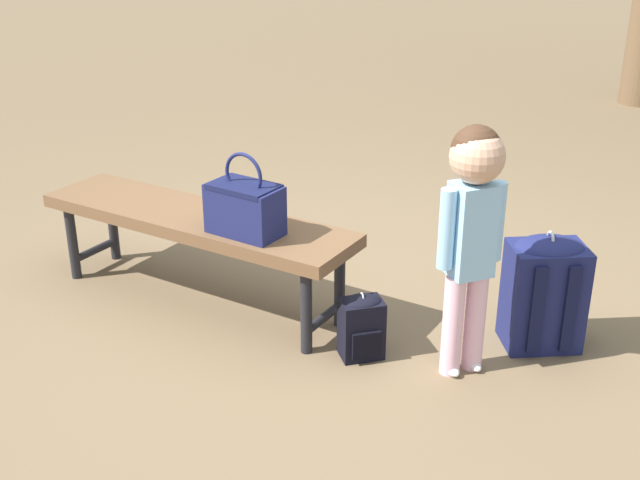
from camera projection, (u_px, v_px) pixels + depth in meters
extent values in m
plane|color=brown|center=(338.00, 314.00, 3.76)|extent=(40.00, 40.00, 0.00)
cube|color=brown|center=(195.00, 219.00, 3.72)|extent=(1.64, 0.66, 0.06)
cylinder|color=black|center=(340.00, 286.00, 3.59)|extent=(0.05, 0.05, 0.39)
cylinder|color=black|center=(306.00, 312.00, 3.37)|extent=(0.05, 0.05, 0.39)
cylinder|color=black|center=(113.00, 225.00, 4.26)|extent=(0.05, 0.05, 0.39)
cylinder|color=black|center=(73.00, 242.00, 4.04)|extent=(0.05, 0.05, 0.39)
cylinder|color=black|center=(323.00, 318.00, 3.52)|extent=(0.09, 0.28, 0.04)
cylinder|color=black|center=(95.00, 250.00, 4.19)|extent=(0.09, 0.28, 0.04)
cube|color=#191E4C|center=(245.00, 210.00, 3.45)|extent=(0.35, 0.24, 0.22)
cube|color=#131639|center=(244.00, 187.00, 3.41)|extent=(0.32, 0.24, 0.02)
torus|color=#191E4C|center=(243.00, 175.00, 3.39)|extent=(0.20, 0.06, 0.20)
cylinder|color=#E5B2C6|center=(475.00, 321.00, 3.25)|extent=(0.08, 0.08, 0.44)
cylinder|color=#E5B2C6|center=(453.00, 325.00, 3.21)|extent=(0.08, 0.08, 0.44)
ellipsoid|color=white|center=(474.00, 365.00, 3.31)|extent=(0.10, 0.10, 0.04)
ellipsoid|color=white|center=(452.00, 370.00, 3.28)|extent=(0.10, 0.10, 0.04)
cube|color=#8CBFE5|center=(471.00, 230.00, 3.07)|extent=(0.21, 0.21, 0.38)
cylinder|color=#8CBFE5|center=(496.00, 221.00, 3.10)|extent=(0.06, 0.06, 0.32)
cylinder|color=#8CBFE5|center=(447.00, 229.00, 3.02)|extent=(0.06, 0.06, 0.32)
sphere|color=tan|center=(477.00, 157.00, 2.95)|extent=(0.21, 0.21, 0.21)
sphere|color=#3F2819|center=(476.00, 150.00, 2.95)|extent=(0.19, 0.19, 0.19)
cube|color=#191E4C|center=(543.00, 296.00, 3.42)|extent=(0.39, 0.35, 0.46)
ellipsoid|color=#191E4C|center=(549.00, 249.00, 3.33)|extent=(0.37, 0.33, 0.11)
cube|color=black|center=(532.00, 296.00, 3.57)|extent=(0.21, 0.13, 0.21)
cube|color=black|center=(537.00, 311.00, 3.30)|extent=(0.06, 0.04, 0.39)
cube|color=black|center=(570.00, 309.00, 3.31)|extent=(0.06, 0.04, 0.39)
torus|color=#B2B2B7|center=(550.00, 240.00, 3.32)|extent=(0.04, 0.07, 0.08)
cube|color=black|center=(361.00, 329.00, 3.37)|extent=(0.22, 0.21, 0.26)
ellipsoid|color=black|center=(362.00, 302.00, 3.32)|extent=(0.21, 0.20, 0.06)
cube|color=black|center=(367.00, 345.00, 3.32)|extent=(0.11, 0.09, 0.12)
cube|color=black|center=(365.00, 319.00, 3.44)|extent=(0.03, 0.03, 0.22)
cube|color=black|center=(347.00, 322.00, 3.42)|extent=(0.03, 0.03, 0.22)
torus|color=#B2B2B7|center=(362.00, 297.00, 3.31)|extent=(0.03, 0.04, 0.04)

